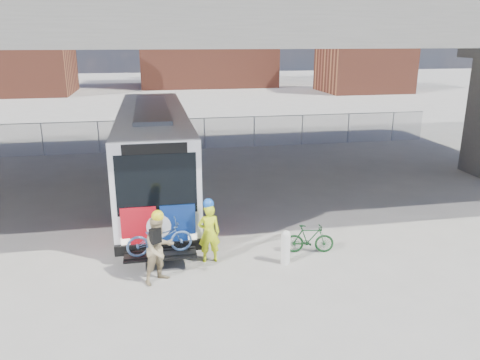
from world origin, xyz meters
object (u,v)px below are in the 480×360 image
object	(u,v)px
bollard	(286,246)
cyclist_tan	(159,248)
cyclist_hivis	(209,232)
bus	(154,146)
bike_parked	(309,239)

from	to	relation	value
bollard	cyclist_tan	bearing A→B (deg)	-174.04
bollard	cyclist_hivis	xyz separation A→B (m)	(-2.13, 0.55, 0.39)
bus	cyclist_tan	size ratio (longest dim) A/B	6.43
bike_parked	bus	bearing A→B (deg)	45.81
bus	cyclist_tan	bearing A→B (deg)	-90.17
bus	cyclist_tan	world-z (taller)	bus
cyclist_tan	bus	bearing A→B (deg)	56.14
bus	bike_parked	size ratio (longest dim) A/B	8.73
cyclist_tan	bike_parked	xyz separation A→B (m)	(4.47, 0.93, -0.51)
bollard	cyclist_hivis	distance (m)	2.24
bus	cyclist_tan	xyz separation A→B (m)	(-0.02, -7.24, -1.15)
cyclist_hivis	cyclist_tan	xyz separation A→B (m)	(-1.43, -0.93, 0.02)
bus	bollard	distance (m)	7.89
bike_parked	cyclist_hivis	bearing A→B (deg)	100.65
bus	cyclist_hivis	world-z (taller)	bus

